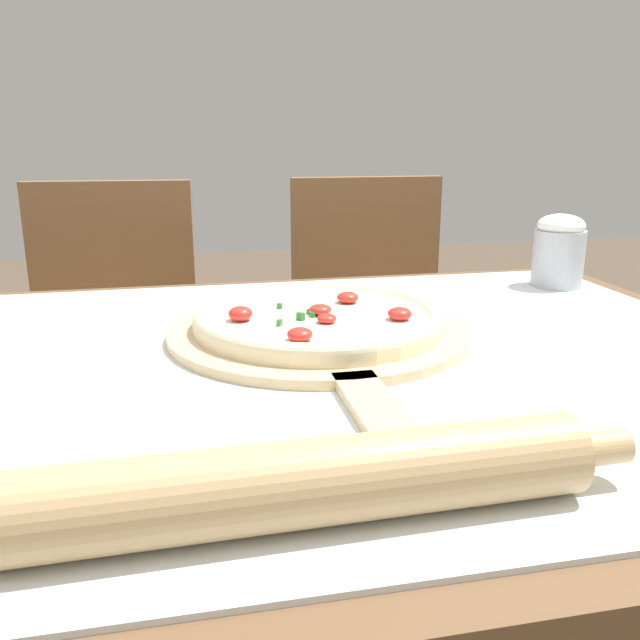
{
  "coord_description": "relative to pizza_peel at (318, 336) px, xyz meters",
  "views": [
    {
      "loc": [
        -0.17,
        -0.73,
        1.02
      ],
      "look_at": [
        -0.0,
        0.06,
        0.79
      ],
      "focal_mm": 38.0,
      "sensor_mm": 36.0,
      "label": 1
    }
  ],
  "objects": [
    {
      "name": "dining_table",
      "position": [
        0.0,
        -0.07,
        -0.13
      ],
      "size": [
        1.13,
        0.89,
        0.75
      ],
      "color": "brown",
      "rests_on": "ground_plane"
    },
    {
      "name": "pizza",
      "position": [
        -0.0,
        0.02,
        0.02
      ],
      "size": [
        0.32,
        0.32,
        0.04
      ],
      "color": "beige",
      "rests_on": "pizza_peel"
    },
    {
      "name": "flour_cup",
      "position": [
        0.46,
        0.22,
        0.06
      ],
      "size": [
        0.08,
        0.08,
        0.12
      ],
      "color": "#B2B7BC",
      "rests_on": "towel_cloth"
    },
    {
      "name": "pizza_peel",
      "position": [
        0.0,
        0.0,
        0.0
      ],
      "size": [
        0.38,
        0.56,
        0.01
      ],
      "color": "#D6B784",
      "rests_on": "towel_cloth"
    },
    {
      "name": "chair_left",
      "position": [
        -0.33,
        0.76,
        -0.24
      ],
      "size": [
        0.43,
        0.43,
        0.9
      ],
      "rotation": [
        0.0,
        0.0,
        -0.07
      ],
      "color": "brown",
      "rests_on": "ground_plane"
    },
    {
      "name": "towel_cloth",
      "position": [
        0.0,
        -0.07,
        -0.01
      ],
      "size": [
        1.05,
        0.81,
        0.0
      ],
      "color": "silver",
      "rests_on": "dining_table"
    },
    {
      "name": "chair_right",
      "position": [
        0.3,
        0.76,
        -0.24
      ],
      "size": [
        0.41,
        0.41,
        0.9
      ],
      "rotation": [
        0.0,
        0.0,
        -0.03
      ],
      "color": "brown",
      "rests_on": "ground_plane"
    },
    {
      "name": "rolling_pin",
      "position": [
        -0.09,
        -0.4,
        0.02
      ],
      "size": [
        0.49,
        0.07,
        0.06
      ],
      "rotation": [
        0.0,
        0.0,
        0.02
      ],
      "color": "tan",
      "rests_on": "towel_cloth"
    }
  ]
}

